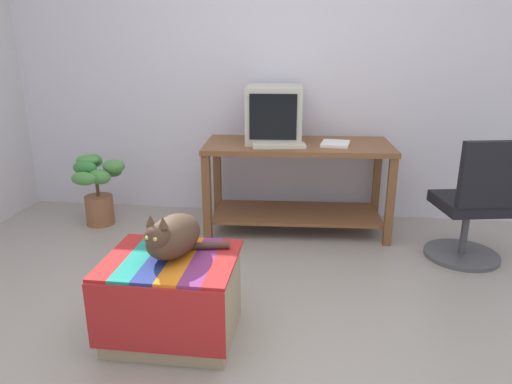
{
  "coord_description": "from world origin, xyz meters",
  "views": [
    {
      "loc": [
        0.31,
        -2.03,
        1.48
      ],
      "look_at": [
        -0.05,
        0.85,
        0.55
      ],
      "focal_mm": 32.76,
      "sensor_mm": 36.0,
      "label": 1
    }
  ],
  "objects_px": {
    "tv_monitor": "(274,114)",
    "keyboard": "(279,145)",
    "book": "(335,144)",
    "potted_plant": "(98,188)",
    "cat": "(173,236)",
    "office_chair": "(472,209)",
    "desk": "(297,171)",
    "ottoman_with_blanket": "(173,297)"
  },
  "relations": [
    {
      "from": "desk",
      "to": "cat",
      "type": "relative_size",
      "value": 3.54
    },
    {
      "from": "book",
      "to": "potted_plant",
      "type": "xyz_separation_m",
      "value": [
        -1.95,
        -0.07,
        -0.42
      ]
    },
    {
      "from": "keyboard",
      "to": "office_chair",
      "type": "height_order",
      "value": "office_chair"
    },
    {
      "from": "book",
      "to": "office_chair",
      "type": "bearing_deg",
      "value": -15.67
    },
    {
      "from": "cat",
      "to": "office_chair",
      "type": "xyz_separation_m",
      "value": [
        1.79,
        1.1,
        -0.17
      ]
    },
    {
      "from": "keyboard",
      "to": "book",
      "type": "distance_m",
      "value": 0.45
    },
    {
      "from": "tv_monitor",
      "to": "keyboard",
      "type": "distance_m",
      "value": 0.31
    },
    {
      "from": "ottoman_with_blanket",
      "to": "cat",
      "type": "height_order",
      "value": "cat"
    },
    {
      "from": "tv_monitor",
      "to": "cat",
      "type": "xyz_separation_m",
      "value": [
        -0.36,
        -1.61,
        -0.38
      ]
    },
    {
      "from": "ottoman_with_blanket",
      "to": "potted_plant",
      "type": "bearing_deg",
      "value": 126.49
    },
    {
      "from": "desk",
      "to": "office_chair",
      "type": "height_order",
      "value": "office_chair"
    },
    {
      "from": "keyboard",
      "to": "potted_plant",
      "type": "xyz_separation_m",
      "value": [
        -1.52,
        0.05,
        -0.42
      ]
    },
    {
      "from": "cat",
      "to": "office_chair",
      "type": "distance_m",
      "value": 2.11
    },
    {
      "from": "potted_plant",
      "to": "keyboard",
      "type": "bearing_deg",
      "value": -1.9
    },
    {
      "from": "desk",
      "to": "book",
      "type": "xyz_separation_m",
      "value": [
        0.29,
        -0.03,
        0.24
      ]
    },
    {
      "from": "book",
      "to": "ottoman_with_blanket",
      "type": "bearing_deg",
      "value": -111.22
    },
    {
      "from": "cat",
      "to": "potted_plant",
      "type": "relative_size",
      "value": 0.72
    },
    {
      "from": "book",
      "to": "cat",
      "type": "distance_m",
      "value": 1.74
    },
    {
      "from": "cat",
      "to": "ottoman_with_blanket",
      "type": "bearing_deg",
      "value": -95.36
    },
    {
      "from": "tv_monitor",
      "to": "potted_plant",
      "type": "relative_size",
      "value": 0.88
    },
    {
      "from": "desk",
      "to": "tv_monitor",
      "type": "relative_size",
      "value": 2.87
    },
    {
      "from": "tv_monitor",
      "to": "book",
      "type": "relative_size",
      "value": 2.17
    },
    {
      "from": "tv_monitor",
      "to": "ottoman_with_blanket",
      "type": "distance_m",
      "value": 1.83
    },
    {
      "from": "ottoman_with_blanket",
      "to": "cat",
      "type": "relative_size",
      "value": 1.56
    },
    {
      "from": "book",
      "to": "potted_plant",
      "type": "bearing_deg",
      "value": -169.94
    },
    {
      "from": "desk",
      "to": "book",
      "type": "distance_m",
      "value": 0.38
    },
    {
      "from": "potted_plant",
      "to": "book",
      "type": "bearing_deg",
      "value": 2.15
    },
    {
      "from": "tv_monitor",
      "to": "office_chair",
      "type": "xyz_separation_m",
      "value": [
        1.43,
        -0.51,
        -0.55
      ]
    },
    {
      "from": "desk",
      "to": "tv_monitor",
      "type": "bearing_deg",
      "value": 156.3
    },
    {
      "from": "cat",
      "to": "potted_plant",
      "type": "xyz_separation_m",
      "value": [
        -1.1,
        1.44,
        -0.24
      ]
    },
    {
      "from": "tv_monitor",
      "to": "office_chair",
      "type": "distance_m",
      "value": 1.61
    },
    {
      "from": "office_chair",
      "to": "keyboard",
      "type": "bearing_deg",
      "value": -22.88
    },
    {
      "from": "office_chair",
      "to": "tv_monitor",
      "type": "bearing_deg",
      "value": -30.79
    },
    {
      "from": "tv_monitor",
      "to": "keyboard",
      "type": "height_order",
      "value": "tv_monitor"
    },
    {
      "from": "ottoman_with_blanket",
      "to": "office_chair",
      "type": "distance_m",
      "value": 2.13
    },
    {
      "from": "keyboard",
      "to": "book",
      "type": "relative_size",
      "value": 1.66
    },
    {
      "from": "ottoman_with_blanket",
      "to": "keyboard",
      "type": "bearing_deg",
      "value": 73.09
    },
    {
      "from": "desk",
      "to": "potted_plant",
      "type": "xyz_separation_m",
      "value": [
        -1.66,
        -0.1,
        -0.18
      ]
    },
    {
      "from": "desk",
      "to": "office_chair",
      "type": "xyz_separation_m",
      "value": [
        1.23,
        -0.44,
        -0.11
      ]
    },
    {
      "from": "keyboard",
      "to": "potted_plant",
      "type": "height_order",
      "value": "keyboard"
    },
    {
      "from": "tv_monitor",
      "to": "keyboard",
      "type": "bearing_deg",
      "value": -78.88
    },
    {
      "from": "keyboard",
      "to": "potted_plant",
      "type": "bearing_deg",
      "value": 168.74
    }
  ]
}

